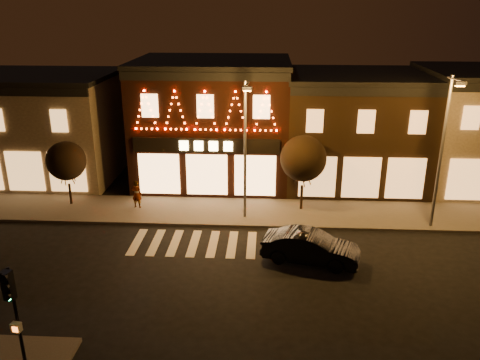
# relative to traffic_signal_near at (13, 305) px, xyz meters

# --- Properties ---
(ground) EXTENTS (120.00, 120.00, 0.00)m
(ground) POSITION_rel_traffic_signal_near_xyz_m (3.96, 6.33, -3.12)
(ground) COLOR black
(ground) RESTS_ON ground
(sidewalk_far) EXTENTS (44.00, 4.00, 0.15)m
(sidewalk_far) POSITION_rel_traffic_signal_near_xyz_m (5.96, 14.33, -3.04)
(sidewalk_far) COLOR #47423D
(sidewalk_far) RESTS_ON ground
(building_left) EXTENTS (12.20, 8.28, 7.30)m
(building_left) POSITION_rel_traffic_signal_near_xyz_m (-9.04, 20.32, 0.55)
(building_left) COLOR brown
(building_left) RESTS_ON ground
(building_pulp) EXTENTS (10.20, 8.34, 8.30)m
(building_pulp) POSITION_rel_traffic_signal_near_xyz_m (3.96, 20.31, 1.05)
(building_pulp) COLOR black
(building_pulp) RESTS_ON ground
(building_right_a) EXTENTS (9.20, 8.28, 7.50)m
(building_right_a) POSITION_rel_traffic_signal_near_xyz_m (13.46, 20.32, 0.65)
(building_right_a) COLOR #322111
(building_right_a) RESTS_ON ground
(traffic_signal_near) EXTENTS (0.33, 0.44, 4.21)m
(traffic_signal_near) POSITION_rel_traffic_signal_near_xyz_m (0.00, 0.00, 0.00)
(traffic_signal_near) COLOR black
(traffic_signal_near) RESTS_ON sidewalk_near
(streetlamp_mid) EXTENTS (0.51, 1.79, 7.79)m
(streetlamp_mid) POSITION_rel_traffic_signal_near_xyz_m (6.49, 13.33, 1.60)
(streetlamp_mid) COLOR #59595E
(streetlamp_mid) RESTS_ON sidewalk_far
(streetlamp_right) EXTENTS (0.55, 1.89, 8.25)m
(streetlamp_right) POSITION_rel_traffic_signal_near_xyz_m (16.80, 12.69, 1.87)
(streetlamp_right) COLOR #59595E
(streetlamp_right) RESTS_ON sidewalk_far
(tree_left) EXTENTS (2.35, 2.35, 3.94)m
(tree_left) POSITION_rel_traffic_signal_near_xyz_m (-4.29, 14.87, -0.21)
(tree_left) COLOR black
(tree_left) RESTS_ON sidewalk_far
(tree_right) EXTENTS (2.69, 2.69, 4.50)m
(tree_right) POSITION_rel_traffic_signal_near_xyz_m (9.78, 14.89, 0.18)
(tree_right) COLOR black
(tree_right) RESTS_ON sidewalk_far
(dark_sedan) EXTENTS (4.88, 2.72, 1.52)m
(dark_sedan) POSITION_rel_traffic_signal_near_xyz_m (9.84, 8.77, -2.36)
(dark_sedan) COLOR black
(dark_sedan) RESTS_ON ground
(pedestrian) EXTENTS (0.69, 0.52, 1.71)m
(pedestrian) POSITION_rel_traffic_signal_near_xyz_m (-0.07, 14.53, -2.11)
(pedestrian) COLOR gray
(pedestrian) RESTS_ON sidewalk_far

